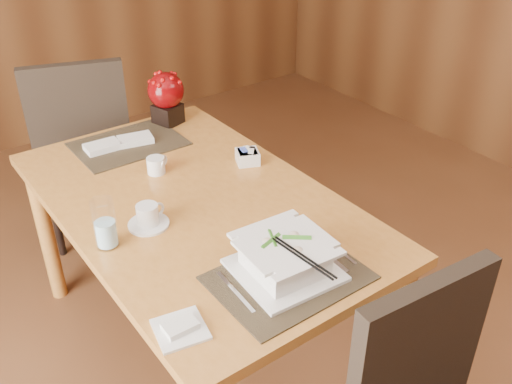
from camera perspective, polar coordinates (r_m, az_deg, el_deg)
dining_table at (r=2.16m, az=-6.06°, el=-2.90°), size 0.90×1.50×0.75m
placemat_near at (r=1.73m, az=3.27°, el=-8.53°), size 0.45×0.33×0.01m
placemat_far at (r=2.54m, az=-12.62°, el=4.73°), size 0.45×0.33×0.01m
soup_setting at (r=1.72m, az=2.91°, el=-6.61°), size 0.31×0.31×0.12m
coffee_cup at (r=1.97m, az=-10.77°, el=-2.46°), size 0.14×0.14×0.08m
water_glass at (r=1.87m, az=-14.89°, el=-3.09°), size 0.10×0.10×0.17m
creamer_jug at (r=2.28m, az=-9.98°, el=2.63°), size 0.12×0.12×0.07m
sugar_caddy at (r=2.32m, az=-0.85°, el=3.53°), size 0.12×0.12×0.05m
berry_decor at (r=2.65m, az=-8.97°, el=9.56°), size 0.17×0.17×0.24m
napkins_far at (r=2.52m, az=-13.30°, el=4.85°), size 0.30×0.14×0.03m
bread_plate at (r=1.59m, az=-7.57°, el=-13.46°), size 0.16×0.16×0.01m
far_chair at (r=3.00m, az=-16.88°, el=4.77°), size 0.61×0.61×1.03m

